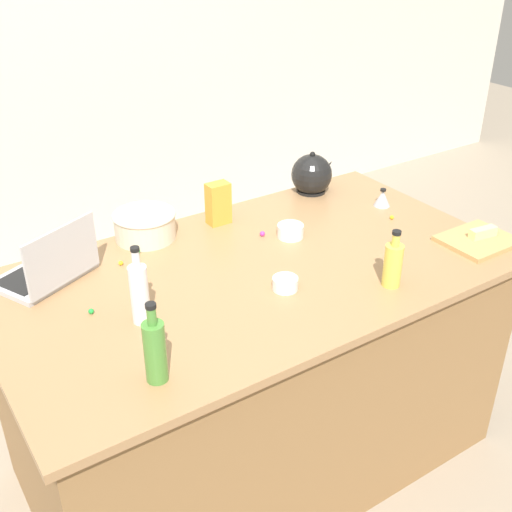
{
  "coord_description": "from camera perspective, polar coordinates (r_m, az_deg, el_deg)",
  "views": [
    {
      "loc": [
        -1.06,
        -1.6,
        2.02
      ],
      "look_at": [
        0.0,
        0.0,
        0.95
      ],
      "focal_mm": 44.38,
      "sensor_mm": 36.0,
      "label": 1
    }
  ],
  "objects": [
    {
      "name": "candy_6",
      "position": [
        2.35,
        -10.63,
        0.4
      ],
      "size": [
        0.02,
        0.02,
        0.02
      ],
      "primitive_type": "sphere",
      "color": "green",
      "rests_on": "island_counter"
    },
    {
      "name": "candy_2",
      "position": [
        2.44,
        0.58,
        2.02
      ],
      "size": [
        0.02,
        0.02,
        0.02
      ],
      "primitive_type": "sphere",
      "color": "#CC3399",
      "rests_on": "island_counter"
    },
    {
      "name": "candy_0",
      "position": [
        2.05,
        -14.64,
        -4.84
      ],
      "size": [
        0.02,
        0.02,
        0.02
      ],
      "primitive_type": "sphere",
      "color": "green",
      "rests_on": "island_counter"
    },
    {
      "name": "ramekin_small",
      "position": [
        2.1,
        2.65,
        -2.49
      ],
      "size": [
        0.09,
        0.09,
        0.04
      ],
      "primitive_type": "cylinder",
      "color": "white",
      "rests_on": "island_counter"
    },
    {
      "name": "cutting_board",
      "position": [
        2.53,
        19.37,
        1.35
      ],
      "size": [
        0.27,
        0.22,
        0.02
      ],
      "primitive_type": "cube",
      "color": "tan",
      "rests_on": "island_counter"
    },
    {
      "name": "bottle_olive",
      "position": [
        1.7,
        -9.1,
        -8.36
      ],
      "size": [
        0.06,
        0.06,
        0.24
      ],
      "color": "#4C8C38",
      "rests_on": "island_counter"
    },
    {
      "name": "candy_bag",
      "position": [
        2.51,
        -3.42,
        4.75
      ],
      "size": [
        0.09,
        0.06,
        0.17
      ],
      "primitive_type": "cube",
      "color": "gold",
      "rests_on": "island_counter"
    },
    {
      "name": "ground_plane",
      "position": [
        2.79,
        0.0,
        -17.3
      ],
      "size": [
        12.0,
        12.0,
        0.0
      ],
      "primitive_type": "plane",
      "color": "gray"
    },
    {
      "name": "candy_1",
      "position": [
        2.34,
        -19.16,
        -0.96
      ],
      "size": [
        0.02,
        0.02,
        0.02
      ],
      "primitive_type": "sphere",
      "color": "red",
      "rests_on": "island_counter"
    },
    {
      "name": "kettle",
      "position": [
        2.81,
        5.05,
        7.29
      ],
      "size": [
        0.21,
        0.18,
        0.2
      ],
      "color": "black",
      "rests_on": "island_counter"
    },
    {
      "name": "butter_stick_left",
      "position": [
        2.54,
        19.78,
        2.01
      ],
      "size": [
        0.11,
        0.05,
        0.04
      ],
      "primitive_type": "cube",
      "rotation": [
        0.0,
        0.0,
        -0.14
      ],
      "color": "#F4E58C",
      "rests_on": "cutting_board"
    },
    {
      "name": "mixing_bowl_large",
      "position": [
        2.44,
        -9.99,
        2.78
      ],
      "size": [
        0.24,
        0.24,
        0.11
      ],
      "color": "beige",
      "rests_on": "island_counter"
    },
    {
      "name": "candy_5",
      "position": [
        2.18,
        -19.23,
        -3.31
      ],
      "size": [
        0.02,
        0.02,
        0.02
      ],
      "primitive_type": "sphere",
      "color": "green",
      "rests_on": "island_counter"
    },
    {
      "name": "island_counter",
      "position": [
        2.48,
        0.0,
        -10.11
      ],
      "size": [
        1.82,
        1.02,
        0.9
      ],
      "color": "olive",
      "rests_on": "ground"
    },
    {
      "name": "candy_3",
      "position": [
        2.29,
        -12.09,
        -0.62
      ],
      "size": [
        0.02,
        0.02,
        0.02
      ],
      "primitive_type": "sphere",
      "color": "yellow",
      "rests_on": "island_counter"
    },
    {
      "name": "wall_back",
      "position": [
        3.98,
        -18.35,
        17.37
      ],
      "size": [
        8.0,
        0.1,
        2.6
      ],
      "primitive_type": "cube",
      "color": "beige",
      "rests_on": "ground"
    },
    {
      "name": "ramekin_medium",
      "position": [
        2.43,
        3.12,
        2.27
      ],
      "size": [
        0.1,
        0.1,
        0.05
      ],
      "primitive_type": "cylinder",
      "color": "white",
      "rests_on": "island_counter"
    },
    {
      "name": "bottle_oil",
      "position": [
        2.14,
        12.24,
        -0.7
      ],
      "size": [
        0.06,
        0.06,
        0.2
      ],
      "color": "#DBC64C",
      "rests_on": "island_counter"
    },
    {
      "name": "laptop",
      "position": [
        2.24,
        -18.14,
        -1.07
      ],
      "size": [
        0.37,
        0.34,
        0.22
      ],
      "color": "#B7B7BC",
      "rests_on": "island_counter"
    },
    {
      "name": "bottle_vinegar",
      "position": [
        1.93,
        -10.47,
        -3.25
      ],
      "size": [
        0.06,
        0.06,
        0.26
      ],
      "color": "white",
      "rests_on": "island_counter"
    },
    {
      "name": "candy_4",
      "position": [
        2.63,
        12.14,
        3.43
      ],
      "size": [
        0.02,
        0.02,
        0.02
      ],
      "primitive_type": "sphere",
      "color": "yellow",
      "rests_on": "island_counter"
    },
    {
      "name": "kitchen_timer",
      "position": [
        2.73,
        11.32,
        5.16
      ],
      "size": [
        0.07,
        0.07,
        0.08
      ],
      "color": "#B2B2B7",
      "rests_on": "island_counter"
    }
  ]
}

